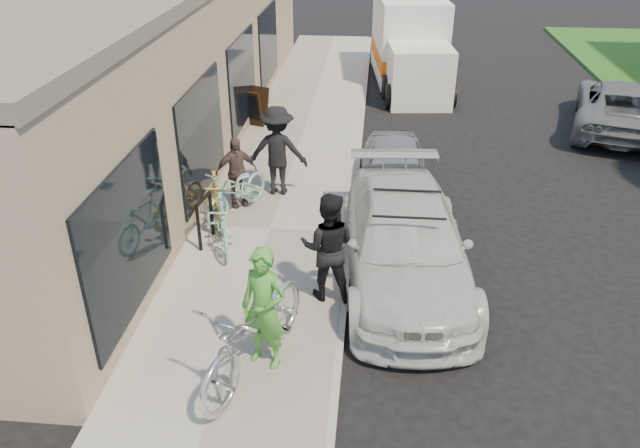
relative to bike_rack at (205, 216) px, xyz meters
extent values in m
plane|color=black|center=(3.09, -2.39, -0.71)|extent=(120.00, 120.00, 0.00)
cube|color=#A7A196|center=(1.09, 0.61, -0.63)|extent=(3.00, 34.00, 0.15)
cube|color=#A59E96|center=(2.64, 0.61, -0.64)|extent=(0.12, 34.00, 0.13)
cube|color=tan|center=(-2.16, 5.61, 1.29)|extent=(3.50, 20.00, 4.00)
cube|color=black|center=(-0.39, -2.39, 0.89)|extent=(0.06, 3.00, 2.20)
cube|color=black|center=(-0.39, 1.61, 0.89)|extent=(0.06, 3.00, 2.20)
cube|color=black|center=(-0.39, 5.61, 0.89)|extent=(0.06, 3.00, 2.20)
cube|color=black|center=(-0.39, 9.61, 0.89)|extent=(0.06, 3.00, 2.20)
cylinder|color=black|center=(-0.04, -0.29, -0.11)|extent=(0.06, 0.06, 0.89)
cylinder|color=black|center=(0.04, 0.29, -0.11)|extent=(0.06, 0.06, 0.89)
cylinder|color=black|center=(0.00, 0.00, 0.33)|extent=(0.15, 0.60, 0.06)
cube|color=black|center=(-0.32, 6.17, -0.05)|extent=(0.66, 0.45, 1.00)
cube|color=black|center=(-0.19, 6.51, -0.05)|extent=(0.66, 0.45, 1.00)
cube|color=black|center=(-0.33, 6.14, 0.00)|extent=(0.51, 0.33, 0.71)
imported|color=silver|center=(3.60, -0.64, 0.02)|extent=(2.42, 5.14, 1.45)
cylinder|color=black|center=(3.60, -1.18, 0.76)|extent=(1.15, 0.04, 0.04)
cylinder|color=black|center=(3.60, -0.21, 0.76)|extent=(1.15, 0.04, 0.04)
imported|color=#9D9DA2|center=(3.45, 2.48, -0.09)|extent=(1.45, 3.60, 1.23)
cube|color=white|center=(4.28, 9.09, 0.16)|extent=(2.01, 2.01, 1.74)
cube|color=black|center=(4.28, 9.09, 0.53)|extent=(1.69, 0.23, 0.82)
cube|color=white|center=(4.00, 11.82, 0.71)|extent=(2.49, 4.04, 2.65)
cube|color=#E35A0D|center=(4.00, 11.82, 0.12)|extent=(2.51, 4.06, 0.50)
cylinder|color=black|center=(3.42, 8.54, -0.34)|extent=(0.30, 0.75, 0.73)
cylinder|color=black|center=(5.24, 8.73, -0.34)|extent=(0.30, 0.75, 0.73)
cylinder|color=black|center=(3.32, 9.54, -0.34)|extent=(0.30, 0.75, 0.73)
cylinder|color=black|center=(5.14, 9.73, -0.34)|extent=(0.30, 0.75, 0.73)
cylinder|color=black|center=(2.96, 13.00, -0.34)|extent=(0.30, 0.75, 0.73)
cylinder|color=black|center=(4.78, 13.19, -0.34)|extent=(0.30, 0.75, 0.73)
imported|color=slate|center=(9.64, 7.27, -0.03)|extent=(3.56, 5.30, 1.35)
imported|color=silver|center=(1.56, -3.32, 0.12)|extent=(1.69, 2.71, 1.35)
imported|color=green|center=(1.65, -3.13, 0.35)|extent=(0.77, 0.64, 1.80)
imported|color=black|center=(2.37, -1.47, 0.35)|extent=(0.90, 0.71, 1.81)
imported|color=#8FD5CD|center=(0.36, -0.13, -0.07)|extent=(0.91, 1.67, 0.96)
imported|color=#8FD5CD|center=(0.36, 1.14, -0.05)|extent=(1.38, 2.04, 1.02)
imported|color=gold|center=(0.01, 0.82, -0.08)|extent=(0.94, 1.64, 0.95)
imported|color=black|center=(1.01, 2.22, 0.40)|extent=(1.24, 0.73, 1.91)
imported|color=brown|center=(0.27, 1.56, 0.18)|extent=(0.93, 0.73, 1.47)
camera|label=1|loc=(3.01, -9.74, 5.35)|focal=35.00mm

